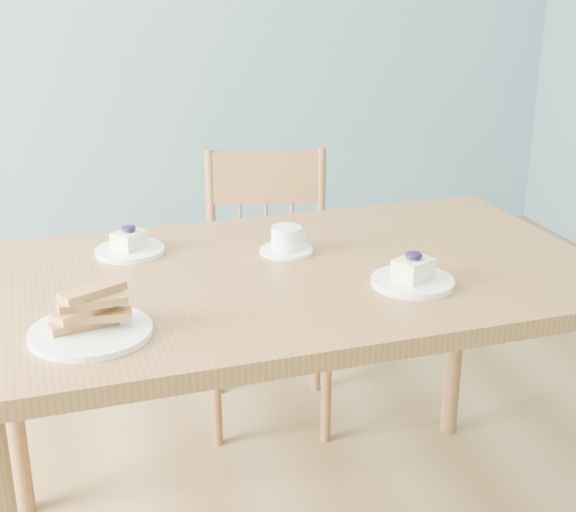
{
  "coord_description": "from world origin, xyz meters",
  "views": [
    {
      "loc": [
        -0.08,
        -1.49,
        1.43
      ],
      "look_at": [
        0.39,
        0.2,
        0.78
      ],
      "focal_mm": 50.0,
      "sensor_mm": 36.0,
      "label": 1
    }
  ],
  "objects_px": {
    "dining_table": "(291,300)",
    "coffee_cup": "(287,241)",
    "biscotti_plate": "(90,321)",
    "cheesecake_plate_far": "(130,246)",
    "cheesecake_plate_near": "(413,276)",
    "dining_chair": "(268,288)"
  },
  "relations": [
    {
      "from": "cheesecake_plate_far",
      "to": "biscotti_plate",
      "type": "height_order",
      "value": "biscotti_plate"
    },
    {
      "from": "dining_table",
      "to": "biscotti_plate",
      "type": "xyz_separation_m",
      "value": [
        -0.46,
        -0.22,
        0.1
      ]
    },
    {
      "from": "coffee_cup",
      "to": "biscotti_plate",
      "type": "relative_size",
      "value": 0.56
    },
    {
      "from": "dining_table",
      "to": "biscotti_plate",
      "type": "bearing_deg",
      "value": -156.24
    },
    {
      "from": "cheesecake_plate_near",
      "to": "coffee_cup",
      "type": "distance_m",
      "value": 0.34
    },
    {
      "from": "cheesecake_plate_near",
      "to": "biscotti_plate",
      "type": "relative_size",
      "value": 0.78
    },
    {
      "from": "dining_table",
      "to": "cheesecake_plate_far",
      "type": "xyz_separation_m",
      "value": [
        -0.34,
        0.21,
        0.09
      ]
    },
    {
      "from": "dining_table",
      "to": "cheesecake_plate_near",
      "type": "xyz_separation_m",
      "value": [
        0.23,
        -0.16,
        0.1
      ]
    },
    {
      "from": "dining_chair",
      "to": "cheesecake_plate_far",
      "type": "distance_m",
      "value": 0.72
    },
    {
      "from": "dining_chair",
      "to": "cheesecake_plate_far",
      "type": "height_order",
      "value": "dining_chair"
    },
    {
      "from": "cheesecake_plate_near",
      "to": "biscotti_plate",
      "type": "height_order",
      "value": "biscotti_plate"
    },
    {
      "from": "cheesecake_plate_near",
      "to": "dining_chair",
      "type": "bearing_deg",
      "value": 98.13
    },
    {
      "from": "dining_table",
      "to": "coffee_cup",
      "type": "bearing_deg",
      "value": 76.25
    },
    {
      "from": "biscotti_plate",
      "to": "cheesecake_plate_near",
      "type": "bearing_deg",
      "value": 5.48
    },
    {
      "from": "cheesecake_plate_near",
      "to": "cheesecake_plate_far",
      "type": "xyz_separation_m",
      "value": [
        -0.57,
        0.37,
        -0.0
      ]
    },
    {
      "from": "dining_chair",
      "to": "coffee_cup",
      "type": "relative_size",
      "value": 6.75
    },
    {
      "from": "dining_chair",
      "to": "coffee_cup",
      "type": "distance_m",
      "value": 0.65
    },
    {
      "from": "dining_chair",
      "to": "biscotti_plate",
      "type": "relative_size",
      "value": 3.75
    },
    {
      "from": "dining_chair",
      "to": "coffee_cup",
      "type": "bearing_deg",
      "value": -87.33
    },
    {
      "from": "dining_chair",
      "to": "cheesecake_plate_far",
      "type": "relative_size",
      "value": 5.24
    },
    {
      "from": "coffee_cup",
      "to": "biscotti_plate",
      "type": "bearing_deg",
      "value": -161.18
    },
    {
      "from": "dining_chair",
      "to": "cheesecake_plate_far",
      "type": "bearing_deg",
      "value": -123.42
    }
  ]
}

